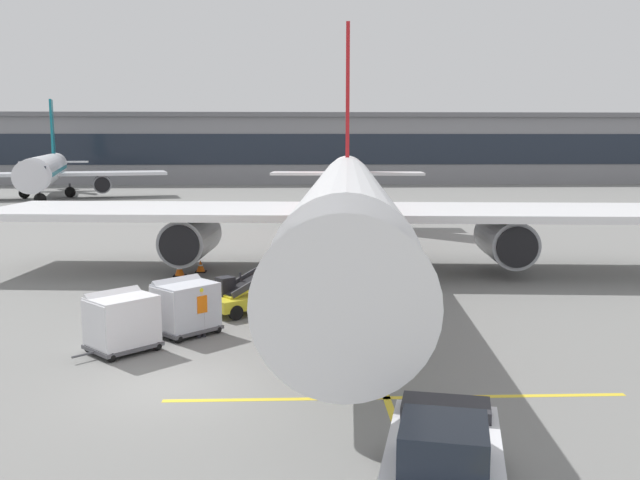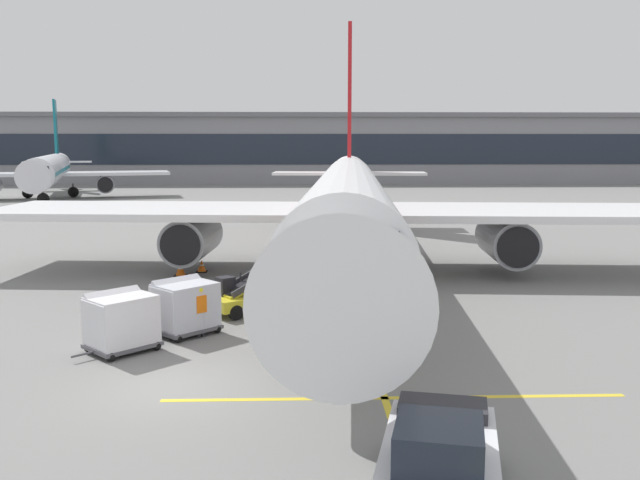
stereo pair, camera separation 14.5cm
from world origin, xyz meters
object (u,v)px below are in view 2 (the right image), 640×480
at_px(parked_airplane, 348,202).
at_px(safety_cone_wingtip, 181,269).
at_px(distant_airplane, 49,170).
at_px(baggage_cart_lead, 185,305).
at_px(baggage_cart_second, 121,320).
at_px(belt_loader, 257,289).
at_px(safety_cone_engine_keepout, 202,266).
at_px(ground_crew_by_carts, 189,304).
at_px(pushback_tug, 439,461).
at_px(ground_crew_by_loader, 200,308).

relative_size(parked_airplane, safety_cone_wingtip, 67.64).
distance_m(safety_cone_wingtip, distant_airplane, 53.20).
xyz_separation_m(baggage_cart_lead, baggage_cart_second, (-1.68, -1.90, 0.00)).
height_order(belt_loader, safety_cone_engine_keepout, belt_loader).
bearing_deg(safety_cone_engine_keepout, ground_crew_by_carts, -84.24).
xyz_separation_m(safety_cone_wingtip, distant_airplane, (-23.36, 47.70, 2.93)).
bearing_deg(safety_cone_engine_keepout, pushback_tug, -71.75).
height_order(belt_loader, safety_cone_wingtip, belt_loader).
bearing_deg(distant_airplane, baggage_cart_lead, -66.44).
distance_m(baggage_cart_lead, distant_airplane, 63.25).
height_order(parked_airplane, belt_loader, parked_airplane).
bearing_deg(safety_cone_wingtip, parked_airplane, 9.54).
relative_size(pushback_tug, safety_cone_wingtip, 6.98).
height_order(belt_loader, ground_crew_by_carts, belt_loader).
bearing_deg(ground_crew_by_loader, safety_cone_engine_keepout, 97.80).
height_order(baggage_cart_second, distant_airplane, distant_airplane).
distance_m(baggage_cart_second, distant_airplane, 64.35).
bearing_deg(baggage_cart_second, safety_cone_engine_keepout, 87.05).
relative_size(belt_loader, distant_airplane, 0.14).
height_order(belt_loader, baggage_cart_second, belt_loader).
distance_m(safety_cone_engine_keepout, distant_airplane, 52.70).
distance_m(pushback_tug, ground_crew_by_loader, 12.38).
height_order(baggage_cart_lead, safety_cone_wingtip, baggage_cart_lead).
relative_size(baggage_cart_second, distant_airplane, 0.07).
bearing_deg(baggage_cart_lead, ground_crew_by_carts, 58.30).
relative_size(parked_airplane, distant_airplane, 1.30).
bearing_deg(ground_crew_by_carts, safety_cone_wingtip, 101.30).
xyz_separation_m(belt_loader, ground_crew_by_carts, (-2.16, -3.10, 0.17)).
distance_m(baggage_cart_lead, baggage_cart_second, 2.54).
distance_m(pushback_tug, distant_airplane, 76.21).
height_order(baggage_cart_second, safety_cone_engine_keepout, baggage_cart_second).
height_order(parked_airplane, safety_cone_wingtip, parked_airplane).
bearing_deg(distant_airplane, ground_crew_by_loader, -66.10).
relative_size(parked_airplane, baggage_cart_lead, 18.12).
bearing_deg(baggage_cart_second, safety_cone_wingtip, 91.02).
xyz_separation_m(belt_loader, baggage_cart_second, (-3.96, -5.17, 0.17)).
height_order(ground_crew_by_loader, safety_cone_wingtip, ground_crew_by_loader).
relative_size(pushback_tug, safety_cone_engine_keepout, 7.62).
relative_size(parked_airplane, safety_cone_engine_keepout, 73.76).
bearing_deg(pushback_tug, ground_crew_by_carts, 118.80).
xyz_separation_m(ground_crew_by_loader, distant_airplane, (-25.85, 58.35, 2.27)).
distance_m(ground_crew_by_loader, distant_airplane, 63.86).
bearing_deg(parked_airplane, ground_crew_by_carts, -118.91).
height_order(baggage_cart_lead, ground_crew_by_carts, baggage_cart_lead).
distance_m(parked_airplane, baggage_cart_lead, 13.53).
bearing_deg(baggage_cart_second, pushback_tug, -49.28).
bearing_deg(ground_crew_by_carts, belt_loader, 55.07).
distance_m(pushback_tug, safety_cone_engine_keepout, 23.77).
bearing_deg(safety_cone_engine_keepout, parked_airplane, 3.04).
xyz_separation_m(parked_airplane, ground_crew_by_loader, (-5.85, -12.05, -2.51)).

